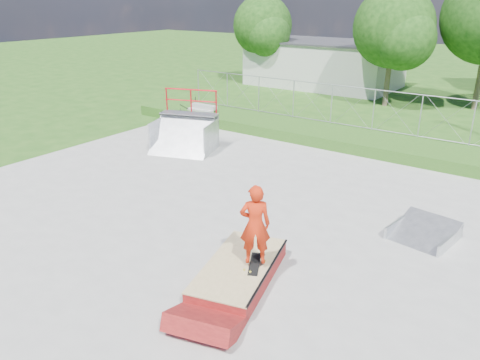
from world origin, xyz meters
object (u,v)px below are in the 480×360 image
Objects in this scene: flat_bank_ramp at (423,232)px; quarter_pipe at (183,123)px; skater at (255,228)px; grind_box at (239,272)px.

quarter_pipe is at bearing 177.74° from flat_bank_ramp.
quarter_pipe is at bearing -74.52° from skater.
quarter_pipe reaches higher than flat_bank_ramp.
grind_box is 1.31× the size of quarter_pipe.
quarter_pipe reaches higher than grind_box.
grind_box is 9.83m from quarter_pipe.
skater reaches higher than grind_box.
grind_box is 1.22m from skater.
flat_bank_ramp is at bearing -30.23° from quarter_pipe.
flat_bank_ramp is 5.08m from skater.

